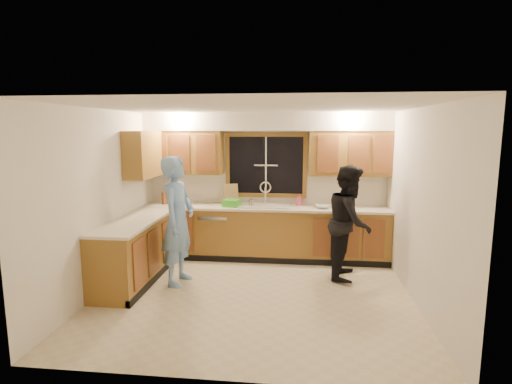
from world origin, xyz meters
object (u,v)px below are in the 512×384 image
dish_crate (232,203)px  man (178,221)px  dishwasher (216,234)px  knife_block (166,198)px  sink (264,209)px  woman (350,222)px  bowl (322,206)px  soap_bottle (299,199)px  stove (118,263)px

dish_crate → man: bearing=-116.5°
dishwasher → knife_block: size_ratio=4.01×
sink → woman: woman is taller
knife_block → dish_crate: size_ratio=0.77×
bowl → knife_block: bearing=178.0°
dishwasher → woman: bearing=-18.8°
dish_crate → soap_bottle: bearing=13.7°
man → soap_bottle: (1.73, 1.46, 0.09)m
stove → man: bearing=39.5°
sink → dish_crate: size_ratio=3.25×
dishwasher → dish_crate: dish_crate is taller
dishwasher → bowl: size_ratio=3.43×
dishwasher → man: size_ratio=0.44×
woman → knife_block: woman is taller
dishwasher → bowl: 1.91m
stove → dish_crate: 2.20m
dishwasher → stove: size_ratio=0.91×
knife_block → dishwasher: bearing=-45.1°
sink → knife_block: (-1.76, 0.02, 0.16)m
sink → bowl: 0.99m
dishwasher → knife_block: bearing=177.9°
dishwasher → knife_block: (-0.91, 0.03, 0.61)m
sink → knife_block: size_ratio=4.20×
dish_crate → dishwasher: bearing=164.5°
dishwasher → stove: (-0.95, -1.81, 0.04)m
sink → woman: (1.35, -0.77, -0.01)m
dishwasher → man: bearing=-102.7°
stove → woman: woman is taller
stove → dish_crate: size_ratio=3.40×
bowl → sink: bearing=175.5°
woman → knife_block: bearing=87.2°
stove → bowl: 3.32m
knife_block → soap_bottle: bearing=-39.0°
dishwasher → man: 1.39m
man → bowl: man is taller
sink → knife_block: 1.76m
stove → woman: bearing=18.6°
knife_block → soap_bottle: size_ratio=1.05×
soap_bottle → bowl: soap_bottle is taller
man → soap_bottle: size_ratio=9.55×
dish_crate → soap_bottle: (1.14, 0.28, 0.04)m
dishwasher → soap_bottle: size_ratio=4.23×
sink → knife_block: sink is taller
stove → knife_block: (0.04, 1.84, 0.57)m
sink → bowl: bearing=-4.5°
man → dish_crate: (0.59, 1.18, 0.05)m
sink → dish_crate: 0.57m
man → woman: man is taller
woman → bowl: 0.79m
stove → sink: bearing=45.4°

